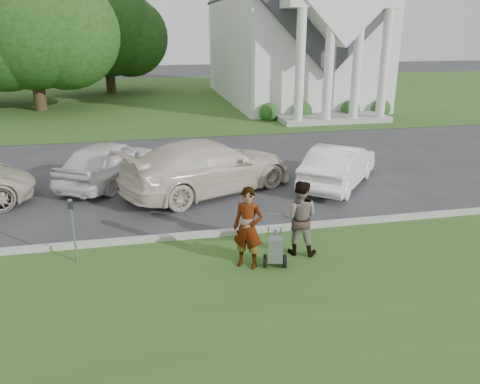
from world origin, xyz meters
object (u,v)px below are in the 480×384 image
object	(u,v)px
parking_meter_near	(73,223)
car_b	(109,162)
church	(291,14)
striping_cart	(275,250)
car_d	(339,165)
tree_left	(30,26)
tree_back	(106,32)
person_left	(248,229)
person_right	(299,218)
car_c	(209,166)

from	to	relation	value
parking_meter_near	car_b	bearing A→B (deg)	85.53
church	striping_cart	size ratio (longest dim) A/B	22.50
car_b	car_d	world-z (taller)	car_b
tree_left	car_d	distance (m)	22.63
tree_left	tree_back	bearing A→B (deg)	63.43
person_left	person_right	world-z (taller)	person_left
car_c	car_d	distance (m)	4.35
tree_back	car_b	bearing A→B (deg)	-87.23
tree_back	car_c	distance (m)	26.57
tree_left	parking_meter_near	xyz separation A→B (m)	(4.73, -22.18, -4.16)
car_b	striping_cart	bearing A→B (deg)	149.08
tree_back	car_d	distance (m)	27.91
person_left	parking_meter_near	world-z (taller)	person_left
person_right	car_b	distance (m)	7.85
tree_left	tree_back	xyz separation A→B (m)	(4.00, 8.00, -0.38)
person_right	tree_left	bearing A→B (deg)	-43.12
person_left	person_right	size ratio (longest dim) A/B	1.03
tree_back	car_c	xyz separation A→B (m)	(4.35, -25.92, -3.89)
car_b	car_d	xyz separation A→B (m)	(7.51, -1.82, -0.05)
tree_back	person_right	xyz separation A→B (m)	(5.77, -30.76, -3.84)
person_left	tree_left	bearing A→B (deg)	141.16
tree_back	person_left	bearing A→B (deg)	-81.84
person_left	car_c	distance (m)	5.24
parking_meter_near	car_b	distance (m)	5.81
person_right	parking_meter_near	size ratio (longest dim) A/B	1.18
tree_back	parking_meter_near	size ratio (longest dim) A/B	6.37
person_left	car_d	bearing A→B (deg)	80.62
car_c	car_d	size ratio (longest dim) A/B	1.36
church	striping_cart	xyz separation A→B (m)	(-7.96, -24.43, -5.54)
person_right	parking_meter_near	xyz separation A→B (m)	(-5.04, 0.58, 0.06)
tree_left	car_d	xyz separation A→B (m)	(12.69, -18.21, -4.41)
church	parking_meter_near	size ratio (longest dim) A/B	15.96
tree_left	car_b	size ratio (longest dim) A/B	2.42
person_left	car_b	xyz separation A→B (m)	(-3.29, 6.77, -0.17)
church	tree_left	size ratio (longest dim) A/B	2.27
car_b	car_c	size ratio (longest dim) A/B	0.76
parking_meter_near	car_d	world-z (taller)	parking_meter_near
parking_meter_near	tree_back	bearing A→B (deg)	91.38
person_right	car_d	world-z (taller)	person_right
person_left	car_c	size ratio (longest dim) A/B	0.32
tree_left	person_right	world-z (taller)	tree_left
church	person_left	world-z (taller)	church
car_d	church	bearing A→B (deg)	-62.88
car_d	person_right	bearing A→B (deg)	97.00
tree_left	car_b	distance (m)	17.74
car_b	church	bearing A→B (deg)	-94.21
tree_back	car_b	xyz separation A→B (m)	(1.18, -24.39, -3.98)
car_c	car_b	bearing A→B (deg)	39.58
person_right	car_d	bearing A→B (deg)	-99.05
church	car_b	world-z (taller)	church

